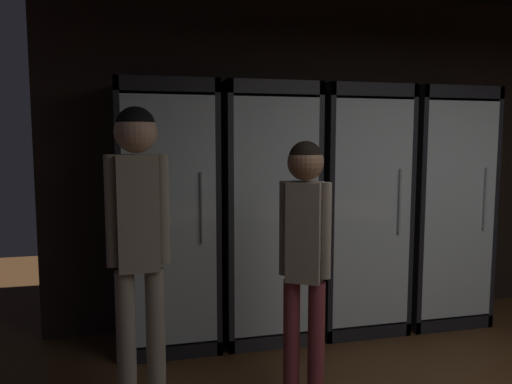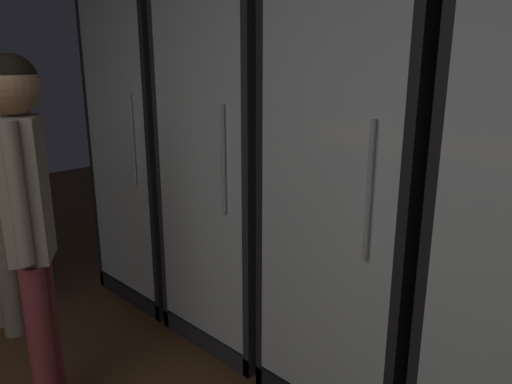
% 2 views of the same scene
% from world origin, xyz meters
% --- Properties ---
extents(wall_back, '(6.00, 0.06, 2.80)m').
position_xyz_m(wall_back, '(0.00, 3.03, 1.40)').
color(wall_back, black).
rests_on(wall_back, ground).
extents(cooler_far_left, '(0.71, 0.62, 1.99)m').
position_xyz_m(cooler_far_left, '(-2.02, 2.73, 0.97)').
color(cooler_far_left, black).
rests_on(cooler_far_left, ground).
extents(cooler_left, '(0.71, 0.62, 1.99)m').
position_xyz_m(cooler_left, '(-1.26, 2.73, 0.97)').
color(cooler_left, '#2B2B30').
rests_on(cooler_left, ground).
extents(cooler_center, '(0.71, 0.62, 1.99)m').
position_xyz_m(cooler_center, '(-0.50, 2.73, 0.97)').
color(cooler_center, black).
rests_on(cooler_center, ground).
extents(cooler_right, '(0.71, 0.62, 1.99)m').
position_xyz_m(cooler_right, '(0.27, 2.73, 0.98)').
color(cooler_right, black).
rests_on(cooler_right, ground).
extents(shopper_near, '(0.26, 0.23, 1.56)m').
position_xyz_m(shopper_near, '(-1.32, 1.60, 0.98)').
color(shopper_near, brown).
rests_on(shopper_near, ground).
extents(shopper_far, '(0.34, 0.23, 1.74)m').
position_xyz_m(shopper_far, '(-2.24, 1.73, 1.10)').
color(shopper_far, gray).
rests_on(shopper_far, ground).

